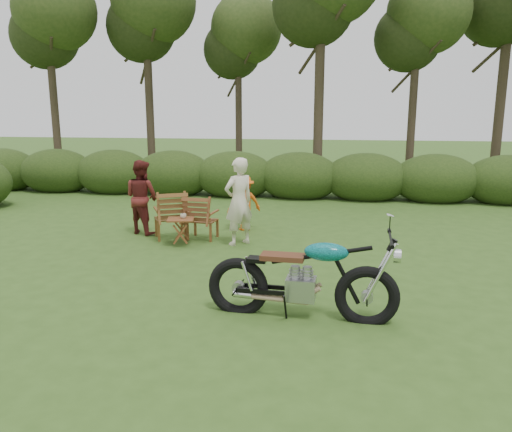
% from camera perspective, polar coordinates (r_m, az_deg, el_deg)
% --- Properties ---
extents(ground, '(80.00, 80.00, 0.00)m').
position_cam_1_polar(ground, '(6.77, -1.12, -10.79)').
color(ground, '#304E1A').
rests_on(ground, ground).
extents(tree_line, '(22.52, 11.62, 8.14)m').
position_cam_1_polar(tree_line, '(15.93, 7.25, 16.19)').
color(tree_line, '#32271B').
rests_on(tree_line, ground).
extents(motorcycle, '(2.37, 1.01, 1.33)m').
position_cam_1_polar(motorcycle, '(6.63, 5.09, -11.33)').
color(motorcycle, '#0DACAF').
rests_on(motorcycle, ground).
extents(lawn_chair_right, '(0.69, 0.69, 0.92)m').
position_cam_1_polar(lawn_chair_right, '(10.46, -6.09, -2.58)').
color(lawn_chair_right, '#5A3116').
rests_on(lawn_chair_right, ground).
extents(lawn_chair_left, '(0.93, 0.93, 1.00)m').
position_cam_1_polar(lawn_chair_left, '(10.61, -9.69, -2.48)').
color(lawn_chair_left, brown).
rests_on(lawn_chair_left, ground).
extents(side_table, '(0.61, 0.55, 0.54)m').
position_cam_1_polar(side_table, '(9.93, -8.58, -1.82)').
color(side_table, brown).
rests_on(side_table, ground).
extents(cup, '(0.15, 0.15, 0.09)m').
position_cam_1_polar(cup, '(9.88, -8.30, 0.01)').
color(cup, beige).
rests_on(cup, side_table).
extents(adult_a, '(0.74, 0.74, 1.73)m').
position_cam_1_polar(adult_a, '(9.98, -1.95, -3.24)').
color(adult_a, beige).
rests_on(adult_a, ground).
extents(adult_b, '(0.95, 0.87, 1.59)m').
position_cam_1_polar(adult_b, '(11.14, -12.73, -1.91)').
color(adult_b, '#5A1C19').
rests_on(adult_b, ground).
extents(child, '(0.91, 0.82, 1.22)m').
position_cam_1_polar(child, '(11.18, -1.33, -1.56)').
color(child, orange).
rests_on(child, ground).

